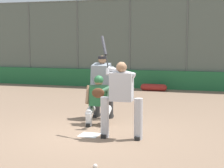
# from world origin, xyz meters

# --- Properties ---
(ground_plane) EXTENTS (160.00, 160.00, 0.00)m
(ground_plane) POSITION_xyz_m (0.00, 0.00, 0.00)
(ground_plane) COLOR #7A604C
(home_plate_marker) EXTENTS (0.43, 0.43, 0.01)m
(home_plate_marker) POSITION_xyz_m (0.00, 0.00, 0.01)
(home_plate_marker) COLOR white
(home_plate_marker) RESTS_ON ground_plane
(backstop_fence) EXTENTS (17.64, 0.08, 3.95)m
(backstop_fence) POSITION_xyz_m (-0.00, -8.61, 2.06)
(backstop_fence) COLOR #515651
(backstop_fence) RESTS_ON ground_plane
(padding_wall) EXTENTS (17.21, 0.18, 0.80)m
(padding_wall) POSITION_xyz_m (0.00, -8.51, 0.40)
(padding_wall) COLOR #236638
(padding_wall) RESTS_ON ground_plane
(bleachers_beyond) EXTENTS (12.29, 3.05, 1.80)m
(bleachers_beyond) POSITION_xyz_m (0.27, -11.47, 0.59)
(bleachers_beyond) COLOR slate
(bleachers_beyond) RESTS_ON ground_plane
(batter_at_plate) EXTENTS (1.07, 0.59, 2.21)m
(batter_at_plate) POSITION_xyz_m (-0.74, 0.03, 0.90)
(batter_at_plate) COLOR #B7B7BC
(batter_at_plate) RESTS_ON ground_plane
(catcher_behind_plate) EXTENTS (0.70, 0.80, 1.24)m
(catcher_behind_plate) POSITION_xyz_m (0.16, -1.08, 0.64)
(catcher_behind_plate) COLOR silver
(catcher_behind_plate) RESTS_ON ground_plane
(umpire_home) EXTENTS (0.69, 0.46, 1.70)m
(umpire_home) POSITION_xyz_m (0.32, -1.90, 0.91)
(umpire_home) COLOR #333333
(umpire_home) RESTS_ON ground_plane
(spare_bat_near_backstop) EXTENTS (0.80, 0.45, 0.07)m
(spare_bat_near_backstop) POSITION_xyz_m (2.18, -6.17, 0.03)
(spare_bat_near_backstop) COLOR black
(spare_bat_near_backstop) RESTS_ON ground_plane
(baseball_loose) EXTENTS (0.07, 0.07, 0.07)m
(baseball_loose) POSITION_xyz_m (-0.85, 2.00, 0.04)
(baseball_loose) COLOR white
(baseball_loose) RESTS_ON ground_plane
(equipment_bag_dugout_side) EXTENTS (1.13, 0.29, 0.29)m
(equipment_bag_dugout_side) POSITION_xyz_m (0.01, -7.80, 0.15)
(equipment_bag_dugout_side) COLOR maroon
(equipment_bag_dugout_side) RESTS_ON ground_plane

